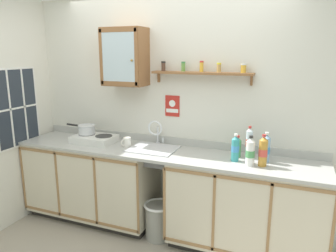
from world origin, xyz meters
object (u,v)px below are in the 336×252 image
Objects in this scene: bottle_opaque_white_0 at (250,152)px; bottle_detergent_teal_4 at (235,148)px; sink at (153,151)px; bottle_soda_green_3 at (238,147)px; bottle_water_clear_5 at (249,143)px; wall_cabinet at (125,57)px; bottle_juice_amber_1 at (263,152)px; bottle_water_blue_2 at (266,149)px; mug at (127,142)px; hot_plate_stove at (94,139)px; warning_sign at (172,106)px; trash_bin at (158,220)px; saucepan at (86,129)px.

bottle_detergent_teal_4 is at bearing 153.09° from bottle_opaque_white_0.
bottle_soda_green_3 is at bearing 4.09° from sink.
bottle_soda_green_3 is 0.12m from bottle_water_clear_5.
wall_cabinet reaches higher than bottle_soda_green_3.
bottle_juice_amber_1 is 0.93× the size of bottle_water_clear_5.
bottle_water_blue_2 is (1.14, 0.01, 0.16)m from sink.
bottle_water_blue_2 reaches higher than mug.
sink is 1.86× the size of bottle_detergent_teal_4.
wall_cabinet is at bearing 19.04° from hot_plate_stove.
mug is at bearing -144.40° from warning_sign.
bottle_soda_green_3 is 1.14m from trash_bin.
wall_cabinet is (-1.50, 0.23, 0.81)m from bottle_juice_amber_1.
trash_bin is at bearing -52.66° from sink.
hot_plate_stove is 0.99m from wall_cabinet.
saucepan is 1.31m from trash_bin.
trash_bin is (0.12, -0.16, -0.70)m from sink.
bottle_water_blue_2 is 1.73m from wall_cabinet.
mug is (-1.27, -0.12, -0.10)m from bottle_water_clear_5.
bottle_opaque_white_0 is at bearing 0.88° from trash_bin.
trash_bin is (-0.90, -0.01, -0.85)m from bottle_opaque_white_0.
bottle_water_blue_2 is 0.47× the size of wall_cabinet.
mug is at bearing -6.01° from saucepan.
sink reaches higher than mug.
bottle_water_blue_2 is 1.32× the size of bottle_soda_green_3.
mug is at bearing 164.80° from trash_bin.
bottle_water_clear_5 is at bearing 158.79° from bottle_water_blue_2.
bottle_water_clear_5 is 2.72× the size of mug.
bottle_soda_green_3 is (-0.25, 0.18, -0.04)m from bottle_juice_amber_1.
warning_sign is (0.97, 0.24, 0.29)m from saucepan.
bottle_soda_green_3 is 0.13m from bottle_detergent_teal_4.
bottle_detergent_teal_4 is 2.27× the size of mug.
warning_sign is 0.58× the size of trash_bin.
bottle_soda_green_3 is at bearing 16.31° from trash_bin.
saucepan is at bearing 173.99° from mug.
bottle_soda_green_3 reaches higher than trash_bin.
bottle_opaque_white_0 is (1.87, -0.16, -0.01)m from saucepan.
bottle_juice_amber_1 is 1.35× the size of bottle_soda_green_3.
warning_sign reaches higher than hot_plate_stove.
bottle_juice_amber_1 is 0.12m from bottle_water_blue_2.
saucepan is 0.95m from wall_cabinet.
bottle_soda_green_3 is at bearing 145.33° from bottle_juice_amber_1.
bottle_water_blue_2 reaches higher than hot_plate_stove.
sink is at bearing 0.89° from hot_plate_stove.
bottle_soda_green_3 is (1.73, 0.05, -0.04)m from saucepan.
sink is 4.23× the size of mug.
hot_plate_stove is (-0.73, -0.01, 0.07)m from sink.
hot_plate_stove is at bearing 177.93° from bottle_detergent_teal_4.
bottle_juice_amber_1 reaches higher than bottle_detergent_teal_4.
bottle_water_blue_2 is 1.26× the size of warning_sign.
hot_plate_stove is 1.61m from bottle_detergent_teal_4.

